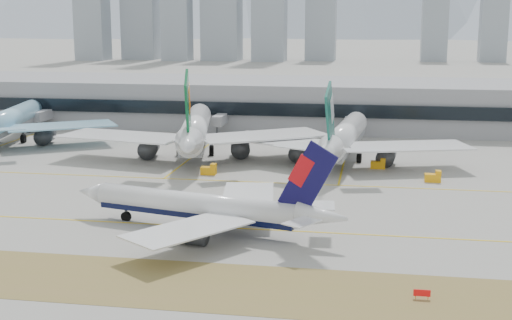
% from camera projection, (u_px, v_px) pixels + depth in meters
% --- Properties ---
extents(ground, '(3000.00, 3000.00, 0.00)m').
position_uv_depth(ground, '(254.00, 221.00, 128.31)').
color(ground, gray).
rests_on(ground, ground).
extents(taxiing_airliner, '(50.97, 43.58, 17.34)m').
position_uv_depth(taxiing_airliner, '(205.00, 207.00, 121.50)').
color(taxiing_airliner, white).
rests_on(taxiing_airliner, ground).
extents(widebody_korean, '(64.08, 63.54, 23.24)m').
position_uv_depth(widebody_korean, '(7.00, 122.00, 204.50)').
color(widebody_korean, '#8CC6E5').
rests_on(widebody_korean, ground).
extents(widebody_eva, '(69.04, 68.52, 25.08)m').
position_uv_depth(widebody_eva, '(195.00, 131.00, 185.61)').
color(widebody_eva, white).
rests_on(widebody_eva, ground).
extents(widebody_cathay, '(63.69, 62.59, 22.80)m').
position_uv_depth(widebody_cathay, '(344.00, 139.00, 178.20)').
color(widebody_cathay, white).
rests_on(widebody_cathay, ground).
extents(terminal, '(280.00, 43.10, 15.00)m').
position_uv_depth(terminal, '(312.00, 103.00, 237.75)').
color(terminal, gray).
rests_on(terminal, ground).
extents(hold_sign_right, '(2.20, 0.15, 1.35)m').
position_uv_depth(hold_sign_right, '(422.00, 293.00, 92.69)').
color(hold_sign_right, red).
rests_on(hold_sign_right, ground).
extents(gse_b, '(3.55, 2.00, 2.60)m').
position_uv_depth(gse_b, '(209.00, 170.00, 165.40)').
color(gse_b, '#FFA90D').
rests_on(gse_b, ground).
extents(gse_extra, '(3.55, 2.00, 2.60)m').
position_uv_depth(gse_extra, '(433.00, 177.00, 158.10)').
color(gse_extra, '#FFA90D').
rests_on(gse_extra, ground).
extents(gse_c, '(3.55, 2.00, 2.60)m').
position_uv_depth(gse_c, '(378.00, 164.00, 171.98)').
color(gse_c, '#FFA90D').
rests_on(gse_c, ground).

